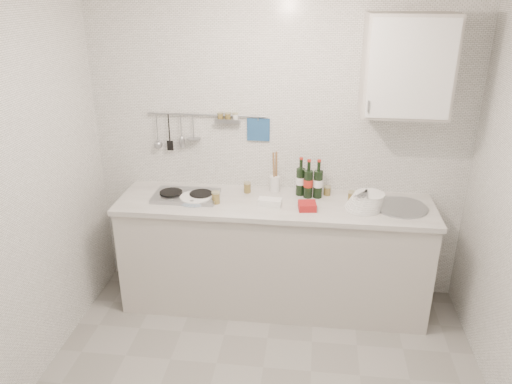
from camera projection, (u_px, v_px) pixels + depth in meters
The scene contains 15 objects.
back_wall at pixel (278, 149), 4.00m from camera, with size 3.00×0.02×2.50m, color silver.
wall_left at pixel (1, 214), 2.88m from camera, with size 0.02×2.80×2.50m, color silver.
counter at pixel (275, 256), 4.04m from camera, with size 2.44×0.64×0.96m.
wall_rail at pixel (204, 127), 3.96m from camera, with size 0.98×0.09×0.34m.
wall_cabinet at pixel (407, 66), 3.46m from camera, with size 0.60×0.38×0.70m.
plate_stack_hob at pixel (195, 198), 3.86m from camera, with size 0.27×0.26×0.03m.
plate_stack_sink at pixel (366, 201), 3.72m from camera, with size 0.29×0.28×0.12m.
wine_bottles at pixel (309, 178), 3.89m from camera, with size 0.21×0.12×0.31m.
butter_dish at pixel (270, 202), 3.78m from camera, with size 0.18×0.09×0.05m, color white.
strawberry_punnet at pixel (307, 206), 3.71m from camera, with size 0.13×0.13×0.05m, color #AE1E13.
utensil_crock at pixel (275, 182), 4.02m from camera, with size 0.08×0.08×0.34m.
jar_a at pixel (247, 187), 4.01m from camera, with size 0.06×0.06×0.09m.
jar_b at pixel (327, 191), 3.96m from camera, with size 0.06×0.06×0.07m.
jar_c at pixel (352, 196), 3.84m from camera, with size 0.07×0.07×0.08m.
jar_d at pixel (216, 197), 3.81m from camera, with size 0.06×0.06×0.09m.
Camera 1 is at (0.27, -2.41, 2.49)m, focal length 35.00 mm.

